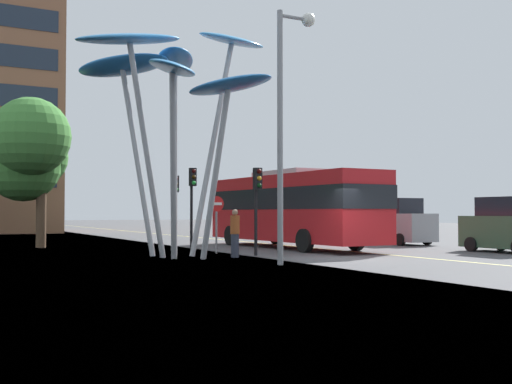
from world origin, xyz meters
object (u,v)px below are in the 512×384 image
(leaf_sculpture, at_px, (169,74))
(car_parked_near, at_px, (509,227))
(traffic_light_kerb_near, at_px, (257,192))
(traffic_light_kerb_far, at_px, (192,190))
(pedestrian, at_px, (235,233))
(street_lamp, at_px, (288,103))
(car_parked_mid, at_px, (396,223))
(traffic_light_island_mid, at_px, (175,195))
(car_parked_far, at_px, (324,223))
(no_entry_sign, at_px, (217,215))
(red_bus, at_px, (291,206))

(leaf_sculpture, relative_size, car_parked_near, 2.28)
(traffic_light_kerb_near, relative_size, traffic_light_kerb_far, 0.91)
(car_parked_near, height_order, pedestrian, car_parked_near)
(leaf_sculpture, height_order, traffic_light_kerb_near, leaf_sculpture)
(leaf_sculpture, xyz_separation_m, street_lamp, (2.23, -4.68, -1.61))
(traffic_light_kerb_far, bearing_deg, car_parked_mid, -4.02)
(traffic_light_kerb_far, relative_size, traffic_light_island_mid, 1.05)
(car_parked_near, distance_m, car_parked_far, 14.02)
(leaf_sculpture, distance_m, car_parked_far, 17.96)
(car_parked_mid, bearing_deg, pedestrian, -157.00)
(traffic_light_kerb_far, relative_size, car_parked_near, 0.94)
(car_parked_far, xyz_separation_m, street_lamp, (-11.33, -15.02, 4.02))
(pedestrian, xyz_separation_m, no_entry_sign, (0.23, 2.14, 0.64))
(leaf_sculpture, height_order, traffic_light_island_mid, leaf_sculpture)
(car_parked_near, xyz_separation_m, no_entry_sign, (-10.77, 4.76, 0.47))
(traffic_light_kerb_near, distance_m, car_parked_far, 15.18)
(leaf_sculpture, bearing_deg, traffic_light_island_mid, 67.98)
(no_entry_sign, bearing_deg, car_parked_mid, 13.61)
(street_lamp, bearing_deg, leaf_sculpture, 115.43)
(traffic_light_kerb_far, bearing_deg, no_entry_sign, -96.04)
(leaf_sculpture, bearing_deg, street_lamp, -64.57)
(red_bus, xyz_separation_m, no_entry_sign, (-4.65, -2.15, -0.41))
(no_entry_sign, bearing_deg, car_parked_near, -23.85)
(car_parked_mid, distance_m, car_parked_far, 6.54)
(car_parked_near, bearing_deg, red_bus, 131.51)
(no_entry_sign, bearing_deg, street_lamp, -91.57)
(pedestrian, bearing_deg, car_parked_mid, 23.00)
(car_parked_mid, height_order, no_entry_sign, car_parked_mid)
(traffic_light_kerb_near, height_order, pedestrian, traffic_light_kerb_near)
(traffic_light_island_mid, relative_size, street_lamp, 0.43)
(pedestrian, bearing_deg, traffic_light_kerb_near, 17.62)
(traffic_light_kerb_far, distance_m, car_parked_mid, 10.96)
(traffic_light_island_mid, bearing_deg, red_bus, -46.66)
(pedestrian, bearing_deg, traffic_light_island_mid, 84.14)
(pedestrian, bearing_deg, street_lamp, -88.88)
(car_parked_near, distance_m, no_entry_sign, 11.79)
(traffic_light_kerb_far, height_order, street_lamp, street_lamp)
(street_lamp, bearing_deg, traffic_light_kerb_near, 75.78)
(traffic_light_island_mid, xyz_separation_m, street_lamp, (-0.81, -12.17, 2.55))
(traffic_light_kerb_far, distance_m, street_lamp, 9.57)
(traffic_light_kerb_far, bearing_deg, red_bus, -17.13)
(leaf_sculpture, height_order, car_parked_far, leaf_sculpture)
(traffic_light_kerb_near, xyz_separation_m, car_parked_far, (10.33, 11.05, -1.38))
(leaf_sculpture, xyz_separation_m, car_parked_near, (13.16, -3.67, -5.58))
(car_parked_far, distance_m, pedestrian, 16.12)
(traffic_light_kerb_far, xyz_separation_m, no_entry_sign, (-0.37, -3.47, -1.09))
(car_parked_far, bearing_deg, traffic_light_island_mid, -164.86)
(car_parked_mid, relative_size, no_entry_sign, 1.94)
(traffic_light_kerb_far, distance_m, traffic_light_island_mid, 2.94)
(car_parked_mid, bearing_deg, car_parked_near, -93.27)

